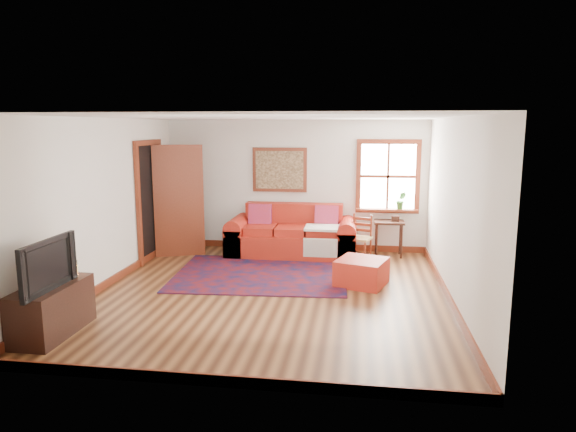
# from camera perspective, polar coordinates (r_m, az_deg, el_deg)

# --- Properties ---
(ground) EXTENTS (5.50, 5.50, 0.00)m
(ground) POSITION_cam_1_polar(r_m,az_deg,el_deg) (7.50, -1.89, -8.53)
(ground) COLOR #432312
(ground) RESTS_ON ground
(room_envelope) EXTENTS (5.04, 5.54, 2.52)m
(room_envelope) POSITION_cam_1_polar(r_m,az_deg,el_deg) (7.17, -1.95, 4.12)
(room_envelope) COLOR silver
(room_envelope) RESTS_ON ground
(window) EXTENTS (1.18, 0.20, 1.38)m
(window) POSITION_cam_1_polar(r_m,az_deg,el_deg) (9.79, 11.21, 3.52)
(window) COLOR white
(window) RESTS_ON ground
(doorway) EXTENTS (0.89, 1.08, 2.14)m
(doorway) POSITION_cam_1_polar(r_m,az_deg,el_deg) (9.53, -13.22, 1.80)
(doorway) COLOR black
(doorway) RESTS_ON ground
(framed_artwork) EXTENTS (1.05, 0.07, 0.85)m
(framed_artwork) POSITION_cam_1_polar(r_m,az_deg,el_deg) (9.88, -0.94, 5.15)
(framed_artwork) COLOR maroon
(framed_artwork) RESTS_ON ground
(persian_rug) EXTENTS (2.86, 2.35, 0.02)m
(persian_rug) POSITION_cam_1_polar(r_m,az_deg,el_deg) (8.40, -3.04, -6.43)
(persian_rug) COLOR #5B0D0F
(persian_rug) RESTS_ON ground
(red_leather_sofa) EXTENTS (2.38, 0.98, 0.93)m
(red_leather_sofa) POSITION_cam_1_polar(r_m,az_deg,el_deg) (9.60, 0.49, -2.48)
(red_leather_sofa) COLOR #AB2316
(red_leather_sofa) RESTS_ON ground
(red_ottoman) EXTENTS (0.87, 0.87, 0.39)m
(red_ottoman) POSITION_cam_1_polar(r_m,az_deg,el_deg) (7.90, 8.17, -6.18)
(red_ottoman) COLOR #AB2316
(red_ottoman) RESTS_ON ground
(side_table) EXTENTS (0.55, 0.41, 0.66)m
(side_table) POSITION_cam_1_polar(r_m,az_deg,el_deg) (9.63, 11.15, -1.26)
(side_table) COLOR black
(side_table) RESTS_ON ground
(ladder_back_chair) EXTENTS (0.49, 0.47, 0.83)m
(ladder_back_chair) POSITION_cam_1_polar(r_m,az_deg,el_deg) (9.24, 8.03, -2.24)
(ladder_back_chair) COLOR tan
(ladder_back_chair) RESTS_ON ground
(media_cabinet) EXTENTS (0.48, 1.07, 0.59)m
(media_cabinet) POSITION_cam_1_polar(r_m,az_deg,el_deg) (6.59, -24.74, -9.43)
(media_cabinet) COLOR black
(media_cabinet) RESTS_ON ground
(television) EXTENTS (0.13, 1.00, 0.58)m
(television) POSITION_cam_1_polar(r_m,az_deg,el_deg) (6.28, -25.80, -4.88)
(television) COLOR black
(television) RESTS_ON media_cabinet
(candle_hurricane) EXTENTS (0.12, 0.12, 0.18)m
(candle_hurricane) POSITION_cam_1_polar(r_m,az_deg,el_deg) (6.78, -22.80, -5.41)
(candle_hurricane) COLOR silver
(candle_hurricane) RESTS_ON media_cabinet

